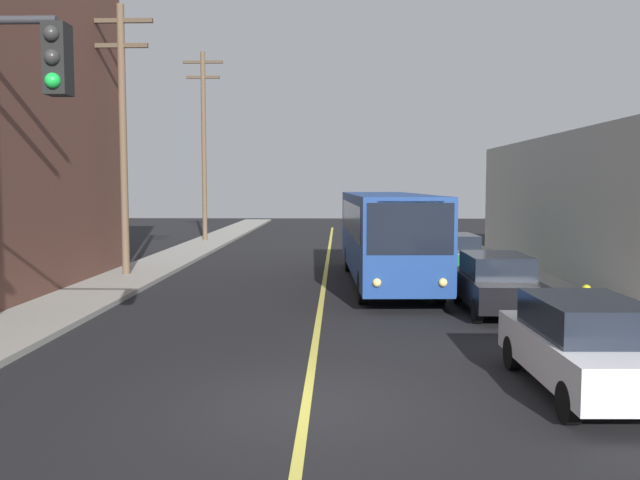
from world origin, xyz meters
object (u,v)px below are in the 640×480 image
object	(u,v)px
city_bus	(386,233)
parked_car_green	(453,254)
parked_car_white	(585,344)
utility_pole_far	(204,138)
parked_car_black	(496,282)
utility_pole_mid	(123,128)
fire_hydrant	(586,300)

from	to	relation	value
city_bus	parked_car_green	size ratio (longest dim) A/B	2.76
city_bus	parked_car_green	distance (m)	3.58
parked_car_white	utility_pole_far	xyz separation A→B (m)	(-12.34, 29.88, 5.47)
parked_car_black	utility_pole_mid	world-z (taller)	utility_pole_mid
fire_hydrant	utility_pole_mid	bearing A→B (deg)	150.72
parked_car_green	utility_pole_mid	size ratio (longest dim) A/B	0.44
city_bus	utility_pole_mid	bearing A→B (deg)	172.81
parked_car_white	parked_car_black	bearing A→B (deg)	88.69
city_bus	parked_car_white	bearing A→B (deg)	-78.96
parked_car_green	utility_pole_far	world-z (taller)	utility_pole_far
parked_car_white	utility_pole_mid	distance (m)	19.25
parked_car_black	utility_pole_far	world-z (taller)	utility_pole_far
parked_car_white	fire_hydrant	size ratio (longest dim) A/B	5.29
utility_pole_mid	fire_hydrant	xyz separation A→B (m)	(14.40, -8.07, -5.07)
parked_car_white	utility_pole_far	bearing A→B (deg)	112.44
utility_pole_far	fire_hydrant	size ratio (longest dim) A/B	13.43
parked_car_white	city_bus	bearing A→B (deg)	101.04
parked_car_white	parked_car_green	bearing A→B (deg)	89.05
parked_car_black	fire_hydrant	bearing A→B (deg)	-34.38
city_bus	utility_pole_mid	size ratio (longest dim) A/B	1.22
utility_pole_mid	utility_pole_far	xyz separation A→B (m)	(-0.09, 15.84, 0.66)
parked_car_white	parked_car_black	size ratio (longest dim) A/B	1.01
city_bus	utility_pole_mid	distance (m)	10.55
utility_pole_far	parked_car_white	bearing A→B (deg)	-67.56
city_bus	utility_pole_far	distance (m)	20.21
parked_car_black	parked_car_green	distance (m)	7.56
city_bus	utility_pole_far	world-z (taller)	utility_pole_far
utility_pole_far	parked_car_black	bearing A→B (deg)	-60.99
city_bus	fire_hydrant	bearing A→B (deg)	-55.81
parked_car_black	utility_pole_far	size ratio (longest dim) A/B	0.39
parked_car_black	parked_car_green	world-z (taller)	same
parked_car_black	parked_car_green	xyz separation A→B (m)	(0.08, 7.56, 0.00)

